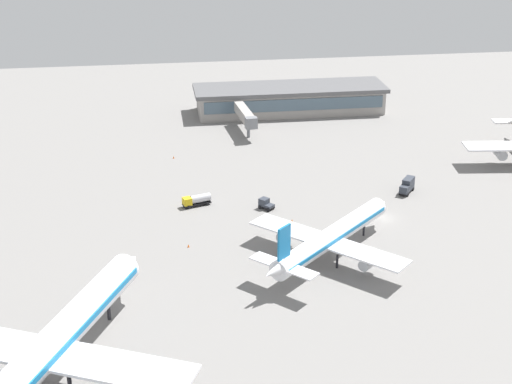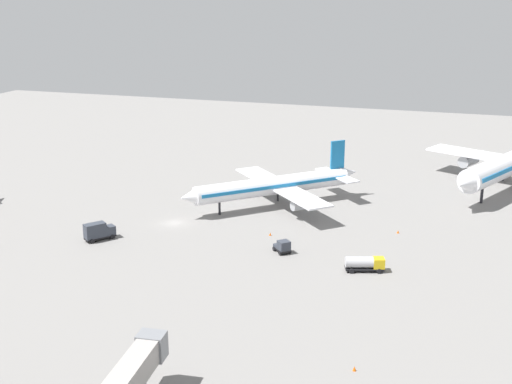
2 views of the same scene
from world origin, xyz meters
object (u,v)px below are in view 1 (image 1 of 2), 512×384
fuel_truck (197,200)px  safety_cone_far_side (174,157)px  catering_truck (407,186)px  airplane_taxiing (53,344)px  safety_cone_near_gate (188,246)px  safety_cone_mid_apron (292,220)px  airplane_at_gate (331,237)px  baggage_tug (265,204)px

fuel_truck → safety_cone_far_side: bearing=-100.5°
catering_truck → safety_cone_far_side: size_ratio=9.39×
airplane_taxiing → safety_cone_near_gate: (-21.91, -39.96, -5.89)m
safety_cone_near_gate → safety_cone_far_side: bearing=-89.2°
safety_cone_mid_apron → airplane_at_gate: bearing=103.7°
fuel_truck → safety_cone_mid_apron: size_ratio=10.97×
fuel_truck → safety_cone_near_gate: bearing=63.5°
fuel_truck → baggage_tug: bearing=148.5°
safety_cone_far_side → safety_cone_mid_apron: bearing=119.2°
airplane_at_gate → safety_cone_mid_apron: size_ratio=55.02×
catering_truck → safety_cone_near_gate: (51.62, 20.54, -1.40)m
airplane_taxiing → airplane_at_gate: bearing=-32.2°
airplane_at_gate → baggage_tug: bearing=65.3°
airplane_at_gate → catering_truck: size_ratio=5.86×
catering_truck → safety_cone_near_gate: 55.57m
airplane_taxiing → safety_cone_mid_apron: bearing=-17.4°
airplane_taxiing → fuel_truck: (-24.99, -59.81, -4.80)m
airplane_taxiing → catering_truck: 95.32m
safety_cone_far_side → airplane_at_gate: bearing=115.0°
catering_truck → airplane_taxiing: bearing=-14.1°
airplane_taxiing → fuel_truck: bearing=2.3°
safety_cone_near_gate → fuel_truck: bearing=-98.8°
baggage_tug → safety_cone_mid_apron: bearing=167.5°
baggage_tug → airplane_taxiing: bearing=101.0°
airplane_at_gate → fuel_truck: bearing=85.5°
baggage_tug → safety_cone_mid_apron: 8.86m
airplane_at_gate → baggage_tug: airplane_at_gate is taller
catering_truck → safety_cone_near_gate: catering_truck is taller
airplane_at_gate → baggage_tug: (8.77, -24.81, -3.45)m
airplane_at_gate → safety_cone_near_gate: 28.39m
airplane_taxiing → safety_cone_near_gate: bearing=-3.7°
safety_cone_mid_apron → catering_truck: bearing=-157.8°
airplane_taxiing → baggage_tug: size_ratio=14.12×
fuel_truck → airplane_at_gate: bearing=112.0°
safety_cone_far_side → baggage_tug: bearing=118.7°
safety_cone_mid_apron → safety_cone_near_gate: bearing=21.0°
airplane_taxiing → safety_cone_near_gate: size_ratio=87.50×
catering_truck → baggage_tug: bearing=-46.2°
catering_truck → safety_cone_far_side: catering_truck is taller
fuel_truck → baggage_tug: size_ratio=1.77×
catering_truck → safety_cone_far_side: bearing=-83.1°
baggage_tug → safety_cone_mid_apron: (-4.56, 7.55, -0.86)m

